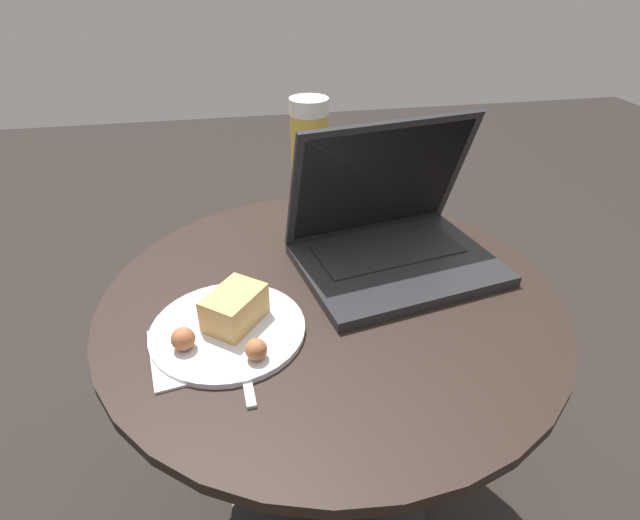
% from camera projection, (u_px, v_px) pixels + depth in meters
% --- Properties ---
extents(ground_plane, '(6.00, 6.00, 0.00)m').
position_uv_depth(ground_plane, '(328.00, 504.00, 1.10)').
color(ground_plane, black).
extents(table, '(0.73, 0.73, 0.58)m').
position_uv_depth(table, '(330.00, 364.00, 0.88)').
color(table, black).
rests_on(table, ground_plane).
extents(napkin, '(0.20, 0.15, 0.00)m').
position_uv_depth(napkin, '(217.00, 345.00, 0.69)').
color(napkin, silver).
rests_on(napkin, table).
extents(laptop, '(0.36, 0.30, 0.25)m').
position_uv_depth(laptop, '(391.00, 236.00, 0.85)').
color(laptop, '#232326').
rests_on(laptop, table).
extents(beer_glass, '(0.07, 0.07, 0.26)m').
position_uv_depth(beer_glass, '(310.00, 171.00, 0.89)').
color(beer_glass, gold).
rests_on(beer_glass, table).
extents(snack_plate, '(0.22, 0.22, 0.06)m').
position_uv_depth(snack_plate, '(229.00, 323.00, 0.71)').
color(snack_plate, silver).
rests_on(snack_plate, table).
extents(fork, '(0.03, 0.18, 0.00)m').
position_uv_depth(fork, '(241.00, 351.00, 0.68)').
color(fork, '#B2B2B7').
rests_on(fork, table).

